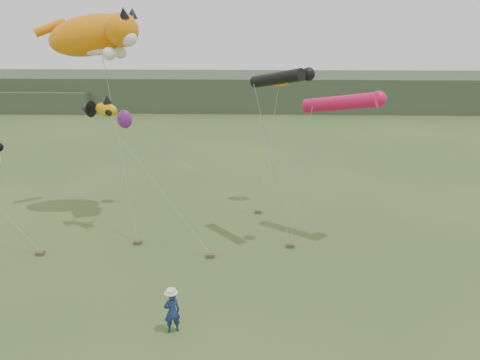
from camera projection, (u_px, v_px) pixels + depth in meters
name	position (u px, v px, depth m)	size (l,w,h in m)	color
ground	(201.00, 306.00, 17.42)	(120.00, 120.00, 0.00)	#385123
headland	(216.00, 91.00, 59.29)	(90.00, 13.00, 4.00)	#2D3D28
festival_attendant	(172.00, 312.00, 15.74)	(0.56, 0.37, 1.54)	navy
sandbag_anchors	(191.00, 240.00, 22.48)	(11.76, 5.60, 0.18)	brown
cat_kite	(98.00, 35.00, 23.00)	(5.77, 3.08, 2.70)	orange
fish_kite	(99.00, 109.00, 22.04)	(2.17, 1.43, 1.05)	#DF9B09
tube_kites	(324.00, 94.00, 20.69)	(6.02, 3.11, 2.32)	black
misc_kites	(220.00, 95.00, 25.38)	(9.49, 1.22, 3.01)	orange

